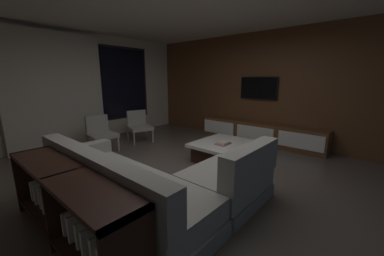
% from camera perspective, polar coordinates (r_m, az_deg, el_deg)
% --- Properties ---
extents(floor, '(9.20, 9.20, 0.00)m').
position_cam_1_polar(floor, '(3.65, -1.35, -13.27)').
color(floor, '#564C44').
extents(back_wall_with_window, '(6.60, 0.30, 2.70)m').
position_cam_1_polar(back_wall_with_window, '(6.30, -27.34, 8.88)').
color(back_wall_with_window, beige).
rests_on(back_wall_with_window, floor).
extents(media_wall, '(0.12, 7.80, 2.70)m').
position_cam_1_polar(media_wall, '(5.93, 19.15, 9.49)').
color(media_wall, brown).
rests_on(media_wall, floor).
extents(sectional_couch, '(1.98, 2.50, 0.82)m').
position_cam_1_polar(sectional_couch, '(2.88, -10.02, -14.39)').
color(sectional_couch, gray).
rests_on(sectional_couch, floor).
extents(coffee_table, '(1.16, 1.16, 0.36)m').
position_cam_1_polar(coffee_table, '(4.47, 8.81, -5.92)').
color(coffee_table, black).
rests_on(coffee_table, floor).
extents(book_stack_on_coffee_table, '(0.28, 0.21, 0.05)m').
position_cam_1_polar(book_stack_on_coffee_table, '(4.32, 7.90, -3.82)').
color(book_stack_on_coffee_table, '#A57373').
rests_on(book_stack_on_coffee_table, coffee_table).
extents(accent_chair_near_window, '(0.68, 0.70, 0.78)m').
position_cam_1_polar(accent_chair_near_window, '(5.92, -13.35, 0.90)').
color(accent_chair_near_window, '#B2ADA0').
rests_on(accent_chair_near_window, floor).
extents(accent_chair_by_curtain, '(0.58, 0.60, 0.78)m').
position_cam_1_polar(accent_chair_by_curtain, '(5.39, -22.21, -0.83)').
color(accent_chair_by_curtain, '#B2ADA0').
rests_on(accent_chair_by_curtain, floor).
extents(media_console, '(0.46, 3.10, 0.52)m').
position_cam_1_polar(media_console, '(5.83, 16.85, -1.32)').
color(media_console, brown).
rests_on(media_console, floor).
extents(mounted_tv, '(0.05, 0.96, 0.56)m').
position_cam_1_polar(mounted_tv, '(5.93, 16.48, 9.66)').
color(mounted_tv, black).
extents(console_table_behind_couch, '(0.40, 2.10, 0.74)m').
position_cam_1_polar(console_table_behind_couch, '(2.55, -28.98, -16.66)').
color(console_table_behind_couch, black).
rests_on(console_table_behind_couch, floor).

